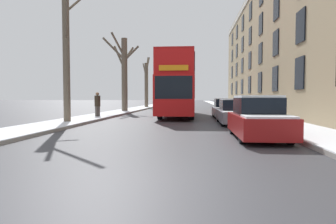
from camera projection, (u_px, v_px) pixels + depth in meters
name	position (u px, v px, depth m)	size (l,w,h in m)	color
ground_plane	(113.00, 191.00, 4.72)	(320.00, 320.00, 0.00)	#38383D
sidewalk_left	(158.00, 105.00, 57.97)	(2.46, 130.00, 0.16)	gray
sidewalk_right	(219.00, 105.00, 56.92)	(2.46, 130.00, 0.16)	gray
terrace_facade_right	(303.00, 46.00, 28.48)	(9.10, 45.97, 12.76)	tan
bare_tree_left_0	(67.00, 46.00, 16.23)	(2.14, 4.47, 8.91)	brown
bare_tree_left_1	(124.00, 71.00, 29.35)	(3.59, 2.33, 7.72)	brown
bare_tree_left_2	(146.00, 83.00, 41.81)	(1.16, 2.21, 7.33)	brown
double_decker_bus	(179.00, 84.00, 23.19)	(2.50, 11.32, 4.48)	red
parked_car_0	(258.00, 119.00, 10.68)	(1.68, 4.21, 1.54)	maroon
parked_car_1	(235.00, 112.00, 16.61)	(1.83, 4.58, 1.38)	slate
parked_car_2	(226.00, 109.00, 21.78)	(1.80, 4.16, 1.40)	#9EA3AD
oncoming_van	(179.00, 99.00, 43.90)	(2.02, 5.77, 2.24)	white
pedestrian_left_sidewalk	(97.00, 104.00, 20.79)	(0.40, 0.40, 1.84)	#4C4742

